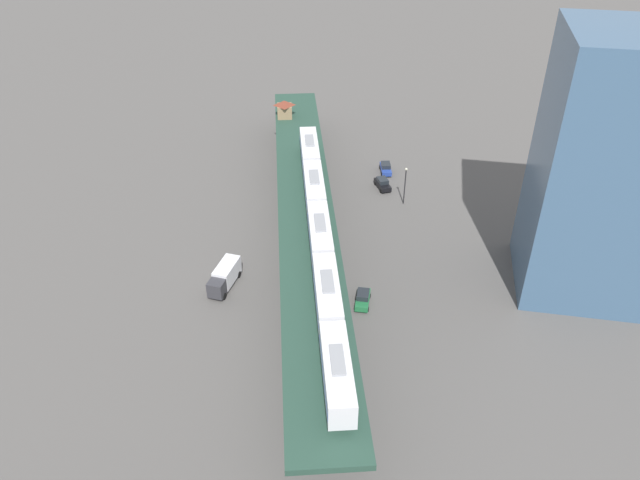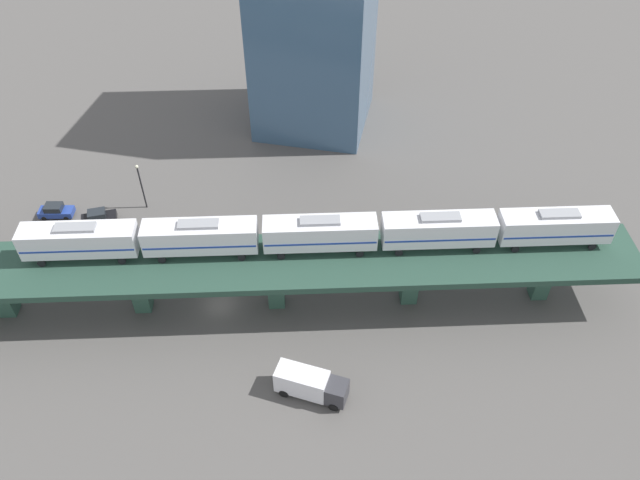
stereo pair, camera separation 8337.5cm
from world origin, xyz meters
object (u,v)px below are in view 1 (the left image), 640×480
object	(u,v)px
street_car_blue	(386,168)
office_tower	(602,171)
street_car_green	(363,298)
delivery_truck	(225,276)
signal_hut	(284,108)
street_car_black	(383,184)
street_lamp	(405,183)
subway_train	(320,234)

from	to	relation	value
street_car_blue	office_tower	bearing A→B (deg)	136.19
street_car_green	delivery_truck	bearing A→B (deg)	-1.04
signal_hut	office_tower	distance (m)	61.70
signal_hut	delivery_truck	world-z (taller)	signal_hut
street_car_green	street_car_black	bearing A→B (deg)	-89.27
delivery_truck	office_tower	distance (m)	52.52
signal_hut	street_car_green	world-z (taller)	signal_hut
street_car_blue	street_car_black	world-z (taller)	same
delivery_truck	street_lamp	bearing A→B (deg)	-130.50
delivery_truck	office_tower	xyz separation A→B (m)	(-48.93, -10.06, 16.24)
street_car_green	street_lamp	bearing A→B (deg)	-97.54
subway_train	signal_hut	xyz separation A→B (m)	(14.76, -42.85, -0.74)
subway_train	street_lamp	xyz separation A→B (m)	(-10.09, -25.75, -5.35)
subway_train	signal_hut	bearing A→B (deg)	-71.00
office_tower	signal_hut	bearing A→B (deg)	-34.58
street_car_black	street_lamp	size ratio (longest dim) A/B	0.68
delivery_truck	street_lamp	xyz separation A→B (m)	(-23.55, -27.57, 2.35)
street_car_black	office_tower	distance (m)	40.69
subway_train	street_car_green	world-z (taller)	subway_train
signal_hut	street_lamp	distance (m)	30.52
delivery_truck	street_car_green	bearing A→B (deg)	178.96
office_tower	street_car_green	bearing A→B (deg)	19.72
subway_train	signal_hut	world-z (taller)	subway_train
subway_train	street_car_blue	size ratio (longest dim) A/B	13.07
signal_hut	street_car_blue	xyz separation A→B (m)	(-20.74, 6.33, -7.78)
delivery_truck	office_tower	world-z (taller)	office_tower
subway_train	street_lamp	size ratio (longest dim) A/B	8.82
street_car_blue	delivery_truck	world-z (taller)	delivery_truck
street_car_blue	subway_train	bearing A→B (deg)	80.70
street_car_green	street_car_black	xyz separation A→B (m)	(0.42, -32.67, 0.00)
street_car_black	street_lamp	distance (m)	7.03
signal_hut	street_car_blue	size ratio (longest dim) A/B	0.84
office_tower	delivery_truck	bearing A→B (deg)	11.62
street_car_blue	street_lamp	distance (m)	11.96
street_car_blue	street_lamp	bearing A→B (deg)	110.89
street_car_blue	street_lamp	world-z (taller)	street_lamp
street_lamp	street_car_black	bearing A→B (deg)	-48.97
delivery_truck	office_tower	bearing A→B (deg)	-168.38
street_car_blue	delivery_truck	distance (m)	43.00
street_car_black	office_tower	bearing A→B (deg)	142.97
delivery_truck	street_lamp	size ratio (longest dim) A/B	1.07
street_lamp	office_tower	bearing A→B (deg)	145.38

